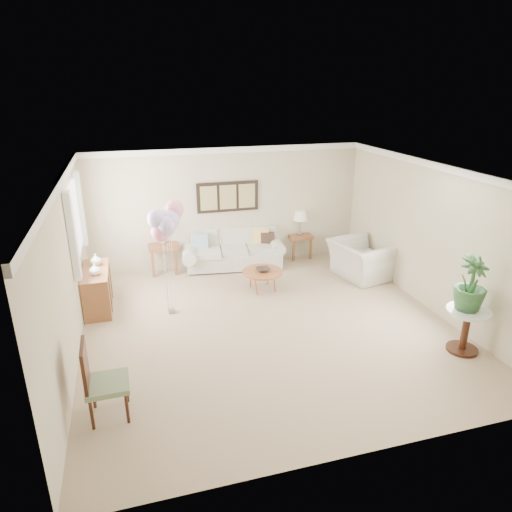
% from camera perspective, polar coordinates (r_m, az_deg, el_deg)
% --- Properties ---
extents(ground_plane, '(6.00, 6.00, 0.00)m').
position_cam_1_polar(ground_plane, '(7.78, 1.55, -8.73)').
color(ground_plane, tan).
extents(room_shell, '(6.04, 6.04, 2.60)m').
position_cam_1_polar(room_shell, '(7.18, 0.61, 2.88)').
color(room_shell, beige).
rests_on(room_shell, ground).
extents(wall_art_triptych, '(1.35, 0.06, 0.65)m').
position_cam_1_polar(wall_art_triptych, '(9.91, -3.54, 7.39)').
color(wall_art_triptych, black).
rests_on(wall_art_triptych, ground).
extents(sofa, '(2.37, 1.11, 0.84)m').
position_cam_1_polar(sofa, '(10.15, -2.86, 0.53)').
color(sofa, beige).
rests_on(sofa, ground).
extents(end_table_left, '(0.60, 0.54, 0.65)m').
position_cam_1_polar(end_table_left, '(9.92, -11.58, 0.96)').
color(end_table_left, brown).
rests_on(end_table_left, ground).
extents(end_table_right, '(0.52, 0.47, 0.57)m').
position_cam_1_polar(end_table_right, '(10.64, 5.46, 2.26)').
color(end_table_right, brown).
rests_on(end_table_right, ground).
extents(lamp_left, '(0.35, 0.35, 0.61)m').
position_cam_1_polar(lamp_left, '(9.74, -11.82, 4.13)').
color(lamp_left, gray).
rests_on(lamp_left, end_table_left).
extents(lamp_right, '(0.32, 0.32, 0.57)m').
position_cam_1_polar(lamp_right, '(10.49, 5.56, 4.98)').
color(lamp_right, gray).
rests_on(lamp_right, end_table_right).
extents(coffee_table, '(0.79, 0.79, 0.40)m').
position_cam_1_polar(coffee_table, '(8.93, 0.82, -2.06)').
color(coffee_table, '#A24D2C').
rests_on(coffee_table, ground).
extents(decor_bowl, '(0.28, 0.28, 0.07)m').
position_cam_1_polar(decor_bowl, '(8.89, 0.87, -1.72)').
color(decor_bowl, '#302822').
rests_on(decor_bowl, coffee_table).
extents(armchair, '(1.24, 1.36, 0.77)m').
position_cam_1_polar(armchair, '(9.78, 12.99, -0.44)').
color(armchair, beige).
rests_on(armchair, ground).
extents(side_table, '(0.64, 0.64, 0.69)m').
position_cam_1_polar(side_table, '(7.56, 24.89, -7.28)').
color(side_table, silver).
rests_on(side_table, ground).
extents(potted_plant, '(0.56, 0.56, 0.83)m').
position_cam_1_polar(potted_plant, '(7.33, 25.29, -3.13)').
color(potted_plant, '#275424').
rests_on(potted_plant, side_table).
extents(accent_chair, '(0.51, 0.51, 1.03)m').
position_cam_1_polar(accent_chair, '(5.91, -18.91, -14.38)').
color(accent_chair, gray).
rests_on(accent_chair, ground).
extents(credenza, '(0.46, 1.20, 0.74)m').
position_cam_1_polar(credenza, '(8.70, -19.22, -3.91)').
color(credenza, brown).
rests_on(credenza, ground).
extents(vase_white, '(0.26, 0.26, 0.20)m').
position_cam_1_polar(vase_white, '(8.31, -19.52, -1.57)').
color(vase_white, silver).
rests_on(vase_white, credenza).
extents(vase_sage, '(0.25, 0.25, 0.21)m').
position_cam_1_polar(vase_sage, '(8.75, -19.39, -0.42)').
color(vase_sage, '#B1BDA9').
rests_on(vase_sage, credenza).
extents(balloon_cluster, '(0.61, 0.54, 2.04)m').
position_cam_1_polar(balloon_cluster, '(7.70, -11.35, 4.24)').
color(balloon_cluster, gray).
rests_on(balloon_cluster, ground).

